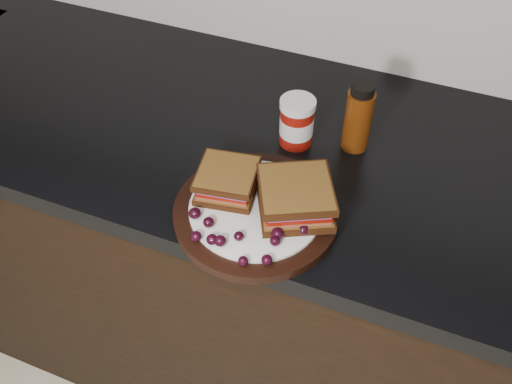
% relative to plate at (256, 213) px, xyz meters
% --- Properties ---
extents(base_cabinets, '(3.96, 0.58, 0.86)m').
position_rel_plate_xyz_m(base_cabinets, '(-0.04, 0.20, -0.48)').
color(base_cabinets, black).
rests_on(base_cabinets, ground_plane).
extents(countertop, '(3.98, 0.60, 0.04)m').
position_rel_plate_xyz_m(countertop, '(-0.04, 0.20, -0.03)').
color(countertop, black).
rests_on(countertop, base_cabinets).
extents(plate, '(0.28, 0.28, 0.02)m').
position_rel_plate_xyz_m(plate, '(0.00, 0.00, 0.00)').
color(plate, black).
rests_on(plate, countertop).
extents(sandwich_left, '(0.11, 0.11, 0.04)m').
position_rel_plate_xyz_m(sandwich_left, '(-0.06, 0.02, 0.04)').
color(sandwich_left, brown).
rests_on(sandwich_left, plate).
extents(sandwich_right, '(0.16, 0.16, 0.05)m').
position_rel_plate_xyz_m(sandwich_right, '(0.06, 0.02, 0.04)').
color(sandwich_right, brown).
rests_on(sandwich_right, plate).
extents(grape_0, '(0.02, 0.02, 0.02)m').
position_rel_plate_xyz_m(grape_0, '(-0.08, -0.06, 0.02)').
color(grape_0, black).
rests_on(grape_0, plate).
extents(grape_1, '(0.02, 0.02, 0.02)m').
position_rel_plate_xyz_m(grape_1, '(-0.06, -0.07, 0.02)').
color(grape_1, black).
rests_on(grape_1, plate).
extents(grape_2, '(0.02, 0.02, 0.02)m').
position_rel_plate_xyz_m(grape_2, '(-0.06, -0.10, 0.02)').
color(grape_2, black).
rests_on(grape_2, plate).
extents(grape_3, '(0.02, 0.02, 0.02)m').
position_rel_plate_xyz_m(grape_3, '(-0.04, -0.10, 0.02)').
color(grape_3, black).
rests_on(grape_3, plate).
extents(grape_4, '(0.02, 0.02, 0.02)m').
position_rel_plate_xyz_m(grape_4, '(-0.02, -0.10, 0.02)').
color(grape_4, black).
rests_on(grape_4, plate).
extents(grape_5, '(0.02, 0.02, 0.02)m').
position_rel_plate_xyz_m(grape_5, '(0.00, -0.07, 0.02)').
color(grape_5, black).
rests_on(grape_5, plate).
extents(grape_6, '(0.02, 0.02, 0.01)m').
position_rel_plate_xyz_m(grape_6, '(0.03, -0.12, 0.02)').
color(grape_6, black).
rests_on(grape_6, plate).
extents(grape_7, '(0.02, 0.02, 0.02)m').
position_rel_plate_xyz_m(grape_7, '(0.06, -0.10, 0.02)').
color(grape_7, black).
rests_on(grape_7, plate).
extents(grape_8, '(0.02, 0.02, 0.02)m').
position_rel_plate_xyz_m(grape_8, '(0.06, -0.06, 0.02)').
color(grape_8, black).
rests_on(grape_8, plate).
extents(grape_9, '(0.02, 0.02, 0.02)m').
position_rel_plate_xyz_m(grape_9, '(0.06, -0.05, 0.03)').
color(grape_9, black).
rests_on(grape_9, plate).
extents(grape_10, '(0.02, 0.02, 0.02)m').
position_rel_plate_xyz_m(grape_10, '(0.09, -0.02, 0.02)').
color(grape_10, black).
rests_on(grape_10, plate).
extents(grape_11, '(0.02, 0.02, 0.02)m').
position_rel_plate_xyz_m(grape_11, '(0.06, -0.02, 0.02)').
color(grape_11, black).
rests_on(grape_11, plate).
extents(grape_12, '(0.02, 0.02, 0.02)m').
position_rel_plate_xyz_m(grape_12, '(0.08, 0.01, 0.02)').
color(grape_12, black).
rests_on(grape_12, plate).
extents(grape_13, '(0.02, 0.02, 0.01)m').
position_rel_plate_xyz_m(grape_13, '(0.07, 0.05, 0.02)').
color(grape_13, black).
rests_on(grape_13, plate).
extents(grape_14, '(0.02, 0.02, 0.01)m').
position_rel_plate_xyz_m(grape_14, '(-0.05, 0.06, 0.02)').
color(grape_14, black).
rests_on(grape_14, plate).
extents(grape_15, '(0.02, 0.02, 0.02)m').
position_rel_plate_xyz_m(grape_15, '(-0.05, 0.03, 0.02)').
color(grape_15, black).
rests_on(grape_15, plate).
extents(grape_16, '(0.02, 0.02, 0.02)m').
position_rel_plate_xyz_m(grape_16, '(-0.07, 0.03, 0.02)').
color(grape_16, black).
rests_on(grape_16, plate).
extents(grape_17, '(0.02, 0.02, 0.02)m').
position_rel_plate_xyz_m(grape_17, '(-0.07, 0.01, 0.02)').
color(grape_17, black).
rests_on(grape_17, plate).
extents(grape_18, '(0.02, 0.02, 0.02)m').
position_rel_plate_xyz_m(grape_18, '(-0.09, -0.02, 0.02)').
color(grape_18, black).
rests_on(grape_18, plate).
extents(grape_19, '(0.02, 0.02, 0.02)m').
position_rel_plate_xyz_m(grape_19, '(-0.05, 0.06, 0.02)').
color(grape_19, black).
rests_on(grape_19, plate).
extents(grape_20, '(0.02, 0.02, 0.02)m').
position_rel_plate_xyz_m(grape_20, '(-0.04, 0.00, 0.02)').
color(grape_20, black).
rests_on(grape_20, plate).
extents(grape_21, '(0.02, 0.02, 0.02)m').
position_rel_plate_xyz_m(grape_21, '(-0.06, 0.00, 0.02)').
color(grape_21, black).
rests_on(grape_21, plate).
extents(condiment_jar, '(0.07, 0.07, 0.10)m').
position_rel_plate_xyz_m(condiment_jar, '(0.00, 0.21, 0.04)').
color(condiment_jar, maroon).
rests_on(condiment_jar, countertop).
extents(oil_bottle, '(0.07, 0.07, 0.14)m').
position_rel_plate_xyz_m(oil_bottle, '(0.11, 0.24, 0.06)').
color(oil_bottle, '#4C2007').
rests_on(oil_bottle, countertop).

